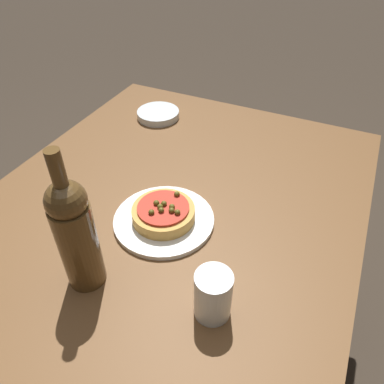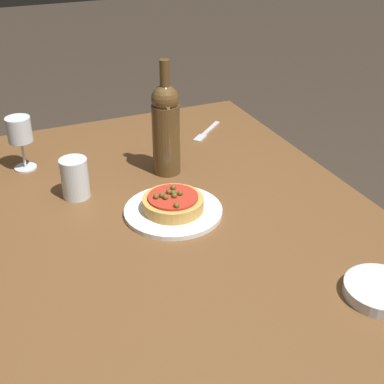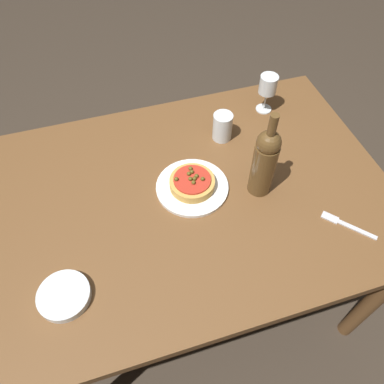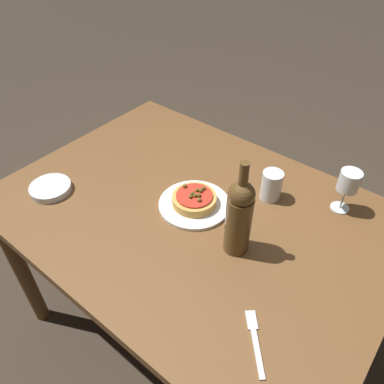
% 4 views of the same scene
% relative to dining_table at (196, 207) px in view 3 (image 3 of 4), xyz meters
% --- Properties ---
extents(ground_plane, '(14.00, 14.00, 0.00)m').
position_rel_dining_table_xyz_m(ground_plane, '(0.00, 0.00, -0.66)').
color(ground_plane, '#382D23').
extents(dining_table, '(1.30, 0.94, 0.75)m').
position_rel_dining_table_xyz_m(dining_table, '(0.00, 0.00, 0.00)').
color(dining_table, brown).
rests_on(dining_table, ground_plane).
extents(dinner_plate, '(0.24, 0.24, 0.01)m').
position_rel_dining_table_xyz_m(dinner_plate, '(0.01, -0.02, 0.10)').
color(dinner_plate, white).
rests_on(dinner_plate, dining_table).
extents(pizza, '(0.15, 0.15, 0.05)m').
position_rel_dining_table_xyz_m(pizza, '(0.01, -0.02, 0.12)').
color(pizza, gold).
rests_on(pizza, dinner_plate).
extents(wine_glass, '(0.07, 0.07, 0.15)m').
position_rel_dining_table_xyz_m(wine_glass, '(-0.38, -0.32, 0.20)').
color(wine_glass, silver).
rests_on(wine_glass, dining_table).
extents(wine_bottle, '(0.08, 0.08, 0.32)m').
position_rel_dining_table_xyz_m(wine_bottle, '(-0.21, 0.05, 0.23)').
color(wine_bottle, brown).
rests_on(wine_bottle, dining_table).
extents(water_cup, '(0.07, 0.07, 0.11)m').
position_rel_dining_table_xyz_m(water_cup, '(-0.17, -0.22, 0.14)').
color(water_cup, silver).
rests_on(water_cup, dining_table).
extents(side_bowl, '(0.14, 0.14, 0.02)m').
position_rel_dining_table_xyz_m(side_bowl, '(0.45, 0.24, 0.10)').
color(side_bowl, silver).
rests_on(side_bowl, dining_table).
extents(fork, '(0.13, 0.14, 0.00)m').
position_rel_dining_table_xyz_m(fork, '(-0.41, 0.26, 0.09)').
color(fork, silver).
rests_on(fork, dining_table).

